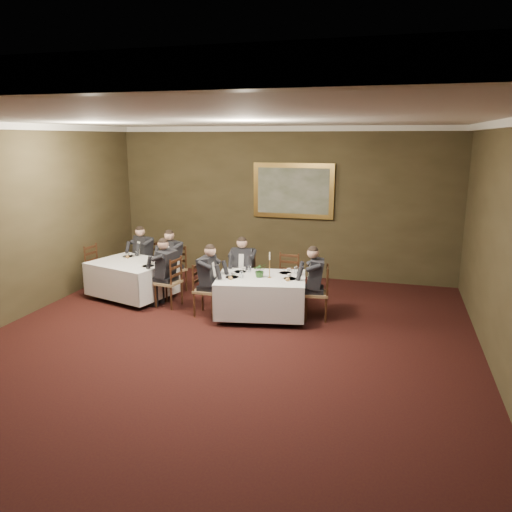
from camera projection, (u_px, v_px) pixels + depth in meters
The scene contains 25 objects.
ground at pixel (208, 362), 7.39m from camera, with size 10.00×10.00×0.00m, color black.
ceiling at pixel (202, 118), 6.58m from camera, with size 8.00×10.00×0.10m, color silver.
back_wall at pixel (283, 203), 11.67m from camera, with size 8.00×0.10×3.50m, color #362E1B.
crown_molding at pixel (202, 123), 6.60m from camera, with size 8.00×10.00×0.12m.
table_main at pixel (261, 294), 9.17m from camera, with size 1.81×1.50×0.67m.
table_second at pixel (132, 277), 10.28m from camera, with size 1.87×1.62×0.67m.
chair_main_backleft at pixel (243, 288), 10.05m from camera, with size 0.46×0.44×1.00m.
diner_main_backleft at pixel (243, 278), 9.99m from camera, with size 0.43×0.50×1.35m.
chair_main_backright at pixel (286, 290), 9.97m from camera, with size 0.47×0.45×1.00m.
chair_main_endleft at pixel (207, 300), 9.31m from camera, with size 0.43×0.45×1.00m.
diner_main_endleft at pixel (207, 289), 9.25m from camera, with size 0.49×0.43×1.35m.
chair_main_endright at pixel (317, 304), 9.11m from camera, with size 0.48×0.50×1.00m.
diner_main_endright at pixel (316, 292), 9.06m from camera, with size 0.53×0.46×1.35m.
chair_sec_backleft at pixel (146, 273), 11.20m from camera, with size 0.58×0.57×1.00m.
diner_sec_backleft at pixel (145, 263), 11.14m from camera, with size 0.56×0.60×1.35m.
chair_sec_backright at pixel (174, 278), 10.76m from camera, with size 0.59×0.58×1.00m.
diner_sec_backright at pixel (174, 268), 10.70m from camera, with size 0.58×0.61×1.35m.
chair_sec_endright at pixel (169, 292), 9.79m from camera, with size 0.48×0.49×1.00m.
diner_sec_endright at pixel (168, 281), 9.75m from camera, with size 0.53×0.46×1.35m.
chair_sec_endleft at pixel (99, 277), 10.83m from camera, with size 0.46×0.48×1.00m.
centerpiece at pixel (260, 270), 9.08m from camera, with size 0.25×0.22×0.28m, color #2D5926.
candlestick at pixel (270, 268), 9.03m from camera, with size 0.07×0.07×0.49m.
place_setting_table_main at pixel (243, 270), 9.47m from camera, with size 0.33×0.31×0.14m.
place_setting_table_second at pixel (131, 255), 10.70m from camera, with size 0.33×0.31×0.14m.
painting at pixel (293, 191), 11.48m from camera, with size 1.88×0.09×1.26m.
Camera 1 is at (2.52, -6.38, 3.25)m, focal length 35.00 mm.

